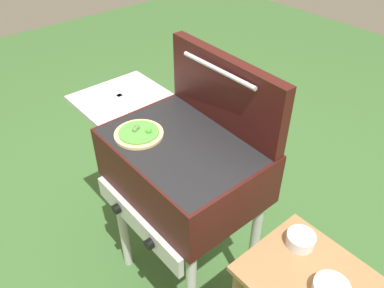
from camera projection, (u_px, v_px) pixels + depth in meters
ground_plane at (186, 275)px, 2.07m from camera, size 8.00×8.00×0.00m
grill at (181, 168)px, 1.61m from camera, size 0.96×0.53×0.90m
grill_lid_open at (225, 91)px, 1.54m from camera, size 0.63×0.09×0.30m
pizza_veggie at (139, 133)px, 1.55m from camera, size 0.20×0.20×0.03m
topping_bowl_near at (301, 240)px, 1.33m from camera, size 0.10×0.10×0.04m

